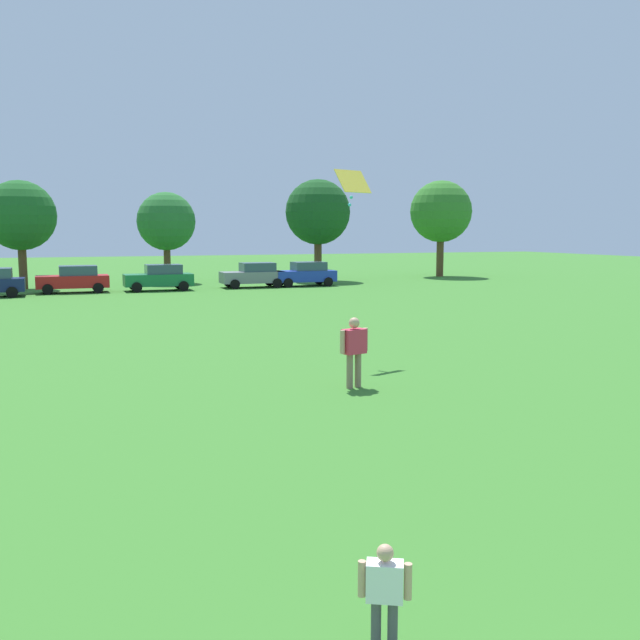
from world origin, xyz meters
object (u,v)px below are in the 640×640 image
object	(u,v)px
parked_car_green_2	(160,277)
parked_car_gray_3	(254,275)
adult_bystander	(354,346)
tree_center	(166,222)
kite	(353,184)
tree_left	(20,216)
parked_car_red_1	(74,279)
tree_right	(318,212)
child_kite_flyer	(385,588)
tree_far_right	(441,212)
parked_car_blue_4	(305,274)

from	to	relation	value
parked_car_green_2	parked_car_gray_3	xyz separation A→B (m)	(6.38, 0.37, 0.00)
adult_bystander	tree_center	distance (m)	37.64
kite	parked_car_green_2	size ratio (longest dim) A/B	0.28
tree_left	adult_bystander	bearing A→B (deg)	-76.12
parked_car_red_1	tree_right	bearing A→B (deg)	-165.69
child_kite_flyer	adult_bystander	xyz separation A→B (m)	(4.12, 10.17, 0.42)
tree_right	parked_car_red_1	bearing A→B (deg)	-165.69
adult_bystander	tree_left	world-z (taller)	tree_left
kite	parked_car_gray_3	size ratio (longest dim) A/B	0.28
kite	tree_far_right	world-z (taller)	tree_far_right
tree_right	tree_far_right	xyz separation A→B (m)	(11.52, 1.30, 0.19)
adult_bystander	parked_car_green_2	world-z (taller)	adult_bystander
parked_car_gray_3	child_kite_flyer	bearing A→B (deg)	76.15
parked_car_green_2	tree_far_right	size ratio (longest dim) A/B	0.54
parked_car_green_2	tree_far_right	world-z (taller)	tree_far_right
parked_car_red_1	tree_far_right	world-z (taller)	tree_far_right
parked_car_green_2	child_kite_flyer	bearing A→B (deg)	84.74
adult_bystander	parked_car_red_1	distance (m)	31.36
parked_car_blue_4	tree_right	bearing A→B (deg)	-120.27
parked_car_green_2	tree_center	world-z (taller)	tree_center
parked_car_blue_4	tree_far_right	xyz separation A→B (m)	(14.20, 5.89, 4.56)
adult_bystander	parked_car_green_2	distance (m)	30.54
adult_bystander	tree_left	distance (m)	36.16
tree_center	tree_right	world-z (taller)	tree_right
tree_left	tree_right	size ratio (longest dim) A/B	0.92
parked_car_gray_3	tree_far_right	xyz separation A→B (m)	(17.89, 5.84, 4.56)
adult_bystander	parked_car_gray_3	distance (m)	31.49
parked_car_red_1	tree_left	bearing A→B (deg)	-53.07
parked_car_red_1	child_kite_flyer	bearing A→B (deg)	92.04
parked_car_blue_4	tree_center	size ratio (longest dim) A/B	0.64
child_kite_flyer	parked_car_blue_4	world-z (taller)	parked_car_blue_4
parked_car_green_2	tree_left	distance (m)	10.15
kite	tree_center	xyz separation A→B (m)	(-0.44, 33.56, -0.72)
parked_car_green_2	tree_center	distance (m)	7.98
tree_left	parked_car_red_1	bearing A→B (deg)	-53.07
kite	parked_car_blue_4	world-z (taller)	kite
tree_far_right	parked_car_red_1	bearing A→B (deg)	-168.72
parked_car_green_2	kite	bearing A→B (deg)	94.28
parked_car_red_1	parked_car_blue_4	bearing A→B (deg)	179.98
child_kite_flyer	adult_bystander	world-z (taller)	adult_bystander
tree_right	parked_car_gray_3	bearing A→B (deg)	-144.53
kite	adult_bystander	bearing A→B (deg)	-112.61
tree_left	tree_center	xyz separation A→B (m)	(9.81, 2.55, -0.31)
parked_car_red_1	parked_car_green_2	world-z (taller)	same
parked_car_red_1	tree_right	world-z (taller)	tree_right
adult_bystander	kite	xyz separation A→B (m)	(1.62, 3.90, 4.19)
tree_left	tree_far_right	bearing A→B (deg)	3.21
child_kite_flyer	adult_bystander	size ratio (longest dim) A/B	0.59
kite	parked_car_blue_4	distance (m)	28.48
kite	parked_car_blue_4	xyz separation A→B (m)	(8.08, 26.96, -4.36)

